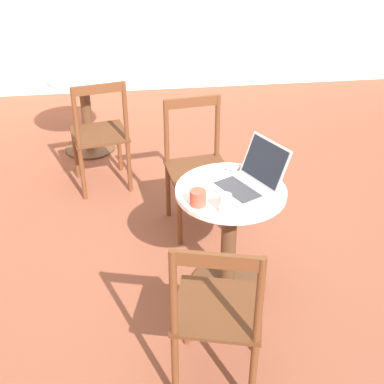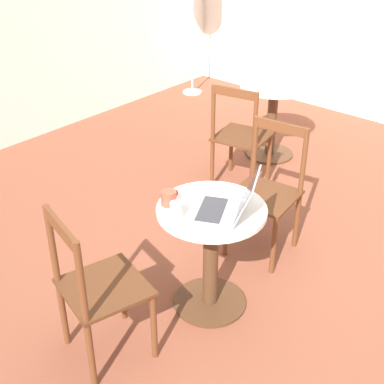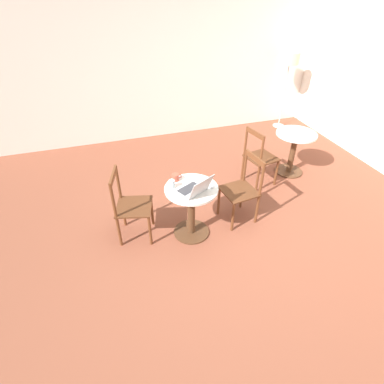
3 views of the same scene
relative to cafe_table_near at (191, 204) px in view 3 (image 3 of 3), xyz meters
name	(u,v)px [view 3 (image 3 of 3)]	position (x,y,z in m)	size (l,w,h in m)	color
ground_plane	(220,235)	(0.34, -0.17, -0.48)	(16.00, 16.00, 0.00)	brown
wall_back	(159,67)	(0.34, 3.06, 0.87)	(9.40, 0.06, 2.70)	white
cafe_table_near	(191,204)	(0.00, 0.00, 0.00)	(0.64, 0.64, 0.72)	#51331E
cafe_table_mid	(294,146)	(2.05, 0.93, 0.00)	(0.64, 0.64, 0.72)	#51331E
chair_near_right	(242,190)	(0.73, 0.09, -0.01)	(0.47, 0.47, 0.94)	brown
chair_near_left	(130,206)	(-0.72, 0.19, -0.01)	(0.52, 0.52, 0.94)	brown
chair_mid_left	(259,158)	(1.34, 0.79, -0.01)	(0.50, 0.50, 0.94)	brown
floor_lamp	(290,62)	(2.90, 2.68, 0.87)	(0.36, 0.36, 1.54)	#B7B7B7
laptop	(194,189)	(0.00, -0.10, 0.29)	(0.44, 0.46, 0.26)	#B7B7BC
mouse	(211,186)	(0.23, -0.05, 0.25)	(0.06, 0.10, 0.03)	#B7B7BC
mug	(176,177)	(-0.13, 0.21, 0.28)	(0.13, 0.09, 0.09)	#C64C38
drinking_glass	(172,184)	(-0.22, 0.08, 0.29)	(0.07, 0.07, 0.10)	silver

